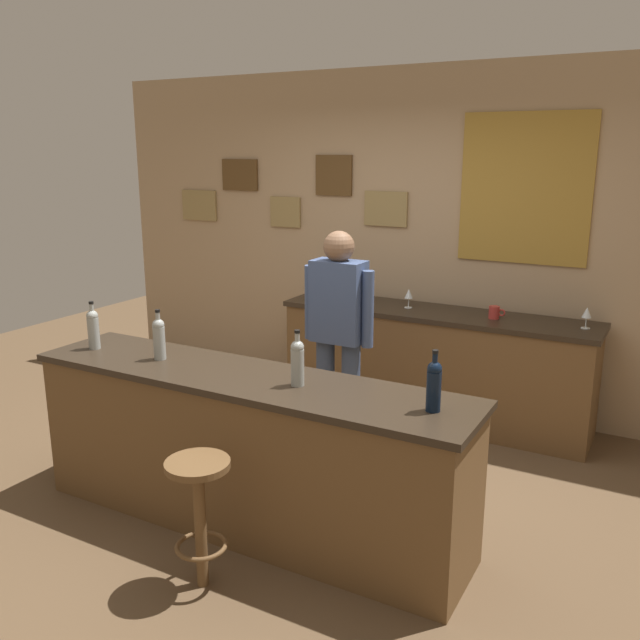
{
  "coord_description": "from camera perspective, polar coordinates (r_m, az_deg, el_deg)",
  "views": [
    {
      "loc": [
        2.1,
        -3.31,
        2.15
      ],
      "look_at": [
        0.01,
        0.45,
        1.05
      ],
      "focal_mm": 37.75,
      "sensor_mm": 36.0,
      "label": 1
    }
  ],
  "objects": [
    {
      "name": "bartender",
      "position": [
        4.62,
        1.56,
        -0.88
      ],
      "size": [
        0.52,
        0.21,
        1.62
      ],
      "color": "#384766",
      "rests_on": "ground_plane"
    },
    {
      "name": "side_counter",
      "position": [
        5.5,
        9.64,
        -3.82
      ],
      "size": [
        2.5,
        0.56,
        0.9
      ],
      "color": "brown",
      "rests_on": "ground_plane"
    },
    {
      "name": "bar_stool",
      "position": [
        3.47,
        -10.2,
        -14.97
      ],
      "size": [
        0.32,
        0.32,
        0.68
      ],
      "color": "brown",
      "rests_on": "ground_plane"
    },
    {
      "name": "wine_bottle_b",
      "position": [
        4.12,
        -13.49,
        -1.44
      ],
      "size": [
        0.07,
        0.07,
        0.31
      ],
      "color": "#999E99",
      "rests_on": "bar_counter"
    },
    {
      "name": "wine_bottle_c",
      "position": [
        3.56,
        -1.93,
        -3.49
      ],
      "size": [
        0.07,
        0.07,
        0.31
      ],
      "color": "#999E99",
      "rests_on": "bar_counter"
    },
    {
      "name": "back_wall",
      "position": [
        5.78,
        7.59,
        6.91
      ],
      "size": [
        6.0,
        0.09,
        2.8
      ],
      "color": "tan",
      "rests_on": "ground_plane"
    },
    {
      "name": "ground_plane",
      "position": [
        4.46,
        -3.06,
        -14.44
      ],
      "size": [
        10.0,
        10.0,
        0.0
      ],
      "primitive_type": "plane",
      "color": "brown"
    },
    {
      "name": "coffee_mug",
      "position": [
        5.24,
        14.58,
        0.63
      ],
      "size": [
        0.13,
        0.08,
        0.09
      ],
      "color": "#B2332D",
      "rests_on": "side_counter"
    },
    {
      "name": "wine_bottle_d",
      "position": [
        3.27,
        9.63,
        -5.38
      ],
      "size": [
        0.07,
        0.07,
        0.31
      ],
      "color": "black",
      "rests_on": "bar_counter"
    },
    {
      "name": "wine_glass_b",
      "position": [
        5.14,
        21.68,
        0.52
      ],
      "size": [
        0.07,
        0.07,
        0.16
      ],
      "color": "silver",
      "rests_on": "side_counter"
    },
    {
      "name": "wine_glass_a",
      "position": [
        5.45,
        7.53,
        2.16
      ],
      "size": [
        0.07,
        0.07,
        0.16
      ],
      "color": "silver",
      "rests_on": "side_counter"
    },
    {
      "name": "bar_counter",
      "position": [
        3.96,
        -6.27,
        -10.96
      ],
      "size": [
        2.68,
        0.6,
        0.92
      ],
      "color": "brown",
      "rests_on": "ground_plane"
    },
    {
      "name": "wine_bottle_a",
      "position": [
        4.45,
        -18.67,
        -0.63
      ],
      "size": [
        0.07,
        0.07,
        0.31
      ],
      "color": "#999E99",
      "rests_on": "bar_counter"
    }
  ]
}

